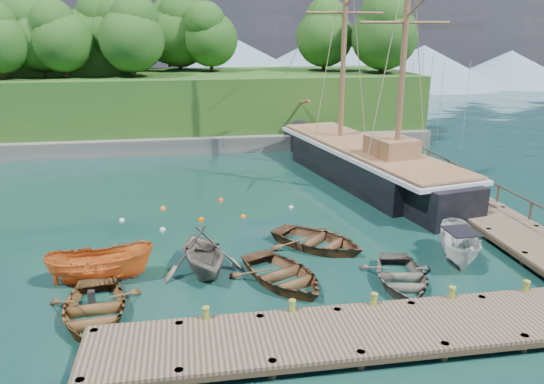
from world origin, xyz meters
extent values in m
plane|color=#12322E|center=(0.00, 0.00, 0.00)|extent=(160.00, 160.00, 0.00)
cube|color=#443327|center=(2.00, -6.50, 0.54)|extent=(20.00, 3.20, 0.12)
cube|color=#2C2317|center=(2.00, -6.50, 0.38)|extent=(20.00, 3.20, 0.20)
cylinder|color=#2C2317|center=(-7.70, -5.20, 0.05)|extent=(0.28, 0.28, 1.10)
cube|color=#443327|center=(11.50, 7.00, 0.54)|extent=(3.20, 24.00, 0.12)
cube|color=#2C2317|center=(11.50, 7.00, 0.38)|extent=(3.20, 24.00, 0.20)
cylinder|color=#2C2317|center=(10.20, 18.70, 0.05)|extent=(0.28, 0.28, 1.10)
cylinder|color=#2C2317|center=(12.80, 18.70, 0.05)|extent=(0.28, 0.28, 1.10)
cylinder|color=olive|center=(-4.00, -5.10, 0.00)|extent=(0.26, 0.26, 0.45)
cylinder|color=olive|center=(-1.00, -5.10, 0.00)|extent=(0.26, 0.26, 0.45)
cylinder|color=olive|center=(2.00, -5.10, 0.00)|extent=(0.26, 0.26, 0.45)
cylinder|color=olive|center=(5.00, -5.10, 0.00)|extent=(0.26, 0.26, 0.45)
cylinder|color=olive|center=(8.00, -5.10, 0.00)|extent=(0.26, 0.26, 0.45)
imported|color=brown|center=(-8.00, -3.43, 0.00)|extent=(3.86, 5.09, 0.99)
imported|color=#6F655A|center=(-3.92, -0.21, 0.00)|extent=(4.36, 4.79, 2.17)
imported|color=brown|center=(-0.71, -1.76, 0.00)|extent=(5.05, 5.73, 0.99)
imported|color=#585249|center=(4.08, -2.68, 0.00)|extent=(3.96, 4.94, 0.91)
imported|color=brown|center=(1.62, 1.56, 0.00)|extent=(5.76, 5.78, 0.99)
imported|color=orange|center=(-8.13, -0.38, 0.00)|extent=(4.44, 1.82, 1.69)
imported|color=silver|center=(7.58, -0.87, 0.00)|extent=(2.98, 4.58, 1.66)
cube|color=black|center=(7.59, 12.33, 0.71)|extent=(7.34, 14.91, 2.97)
cube|color=black|center=(5.79, 21.33, 0.71)|extent=(3.38, 4.90, 2.67)
cube|color=black|center=(9.18, 4.33, 0.71)|extent=(3.90, 4.24, 2.82)
cube|color=silver|center=(7.59, 12.33, 2.16)|extent=(8.27, 19.32, 0.25)
cube|color=brown|center=(7.59, 12.33, 2.41)|extent=(7.78, 18.84, 0.12)
cube|color=brown|center=(8.19, 9.33, 3.01)|extent=(2.86, 3.40, 1.20)
cylinder|color=brown|center=(5.10, 24.78, 3.61)|extent=(1.59, 6.81, 1.69)
cylinder|color=brown|center=(6.87, 15.93, 10.29)|extent=(0.36, 0.36, 15.76)
cylinder|color=brown|center=(8.31, 8.73, 9.66)|extent=(0.36, 0.36, 14.50)
cylinder|color=#8C7A59|center=(5.69, 21.83, 10.60)|extent=(2.18, 10.70, 9.16)
sphere|color=silver|center=(-5.83, 5.10, 0.00)|extent=(0.31, 0.31, 0.31)
sphere|color=#CF5702|center=(-3.79, 6.26, 0.00)|extent=(0.36, 0.36, 0.36)
sphere|color=orange|center=(-1.45, 6.38, 0.00)|extent=(0.33, 0.33, 0.33)
sphere|color=silver|center=(1.51, 7.55, 0.00)|extent=(0.27, 0.27, 0.27)
sphere|color=orange|center=(-5.91, 8.51, 0.00)|extent=(0.35, 0.35, 0.35)
sphere|color=#EC4B1B|center=(-2.48, 9.53, 0.00)|extent=(0.34, 0.34, 0.34)
sphere|color=white|center=(-8.07, 6.88, 0.00)|extent=(0.32, 0.32, 0.32)
sphere|color=#E14600|center=(2.59, 3.21, 0.00)|extent=(0.33, 0.33, 0.33)
cube|color=#474744|center=(-8.00, 24.00, 0.60)|extent=(50.00, 4.00, 1.40)
cube|color=#204C1A|center=(-8.00, 30.00, 3.00)|extent=(50.00, 14.00, 6.00)
cylinder|color=#382616|center=(-16.10, 28.11, 6.70)|extent=(0.36, 0.36, 1.40)
sphere|color=#1E4317|center=(-16.10, 28.11, 9.10)|extent=(5.42, 5.42, 5.42)
cylinder|color=#382616|center=(-14.18, 26.81, 6.70)|extent=(0.36, 0.36, 1.40)
sphere|color=#1E4317|center=(-14.18, 26.81, 8.96)|extent=(5.02, 5.02, 5.02)
cylinder|color=#382616|center=(-20.73, 34.78, 6.70)|extent=(0.36, 0.36, 1.40)
sphere|color=#1E4317|center=(-20.73, 34.78, 9.39)|extent=(6.25, 6.25, 6.25)
cylinder|color=#382616|center=(13.91, 26.65, 6.70)|extent=(0.36, 0.36, 1.40)
sphere|color=#1E4317|center=(13.91, 26.65, 9.30)|extent=(6.00, 6.00, 6.00)
cylinder|color=#382616|center=(-1.61, 31.21, 6.70)|extent=(0.36, 0.36, 1.40)
sphere|color=#1E4317|center=(-1.61, 31.21, 9.00)|extent=(5.13, 5.13, 5.13)
cylinder|color=#382616|center=(-21.53, 35.53, 6.70)|extent=(0.36, 0.36, 1.40)
sphere|color=#1E4317|center=(-21.53, 35.53, 8.88)|extent=(4.80, 4.80, 4.80)
cylinder|color=#382616|center=(-10.15, 30.20, 6.70)|extent=(0.36, 0.36, 1.40)
sphere|color=#1E4317|center=(-10.15, 30.20, 9.24)|extent=(5.82, 5.82, 5.82)
cylinder|color=#382616|center=(-4.58, 33.35, 6.70)|extent=(0.36, 0.36, 1.40)
sphere|color=#1E4317|center=(-4.58, 33.35, 9.32)|extent=(6.05, 6.05, 6.05)
cylinder|color=#382616|center=(14.09, 27.65, 6.70)|extent=(0.36, 0.36, 1.40)
sphere|color=#1E4317|center=(14.09, 27.65, 8.87)|extent=(4.77, 4.77, 4.77)
cylinder|color=#382616|center=(-8.51, 26.55, 6.70)|extent=(0.36, 0.36, 1.40)
sphere|color=#1E4317|center=(-8.51, 26.55, 9.11)|extent=(5.47, 5.47, 5.47)
cylinder|color=#382616|center=(9.27, 30.39, 6.70)|extent=(0.36, 0.36, 1.40)
sphere|color=#1E4317|center=(9.27, 30.39, 9.14)|extent=(5.55, 5.55, 5.55)
cylinder|color=#382616|center=(-10.01, 37.76, 6.70)|extent=(0.36, 0.36, 1.40)
sphere|color=#1E4317|center=(-10.01, 37.76, 9.39)|extent=(6.25, 6.25, 6.25)
cylinder|color=#382616|center=(-17.91, 31.40, 6.70)|extent=(0.36, 0.36, 1.40)
sphere|color=#1E4317|center=(-17.91, 31.40, 9.12)|extent=(5.47, 5.47, 5.47)
cylinder|color=#382616|center=(-19.61, 31.47, 6.70)|extent=(0.36, 0.36, 1.40)
sphere|color=#1E4317|center=(-19.61, 31.47, 9.31)|extent=(6.04, 6.04, 6.04)
cylinder|color=#382616|center=(-5.73, 38.37, 6.70)|extent=(0.36, 0.36, 1.40)
sphere|color=#1E4317|center=(-5.73, 38.37, 9.26)|extent=(5.89, 5.89, 5.89)
cylinder|color=#382616|center=(-11.90, 31.02, 6.70)|extent=(0.36, 0.36, 1.40)
sphere|color=#1E4317|center=(-11.90, 31.02, 9.33)|extent=(6.08, 6.08, 6.08)
cylinder|color=#382616|center=(-18.91, 26.06, 6.70)|extent=(0.36, 0.36, 1.40)
cube|color=silver|center=(-20.00, 33.00, 10.50)|extent=(4.00, 5.00, 3.00)
cube|color=#591E19|center=(-20.00, 33.00, 12.40)|extent=(4.40, 5.40, 0.80)
cone|color=#728CA5|center=(20.00, 70.00, 4.50)|extent=(36.00, 36.00, 9.00)
cone|color=#728CA5|center=(38.00, 70.00, 3.50)|extent=(28.00, 28.00, 7.00)
cone|color=#728CA5|center=(5.00, 70.00, 4.00)|extent=(32.00, 32.00, 8.00)
cone|color=#728CA5|center=(-30.00, 70.00, 5.00)|extent=(40.00, 40.00, 10.00)
cone|color=#728CA5|center=(55.00, 70.00, 3.00)|extent=(24.00, 24.00, 6.00)
camera|label=1|loc=(-4.39, -21.26, 10.17)|focal=35.00mm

